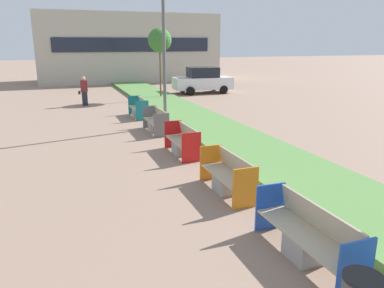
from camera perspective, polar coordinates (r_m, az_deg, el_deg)
The scene contains 11 objects.
planter_grass_strip at distance 12.15m, azimuth 10.74°, elevation -1.69°, with size 2.80×120.00×0.18m.
building_backdrop at distance 37.44m, azimuth -9.75°, elevation 14.24°, with size 16.40×6.55×6.15m.
bench_blue_frame at distance 6.79m, azimuth 17.15°, elevation -13.57°, with size 0.65×2.30×0.94m.
bench_orange_frame at distance 9.22m, azimuth 5.47°, elevation -5.17°, with size 0.65×2.00×0.94m.
bench_red_frame at distance 12.29m, azimuth -1.44°, elevation 0.10°, with size 0.65×1.93×0.94m.
bench_grey_frame at distance 15.47m, azimuth -5.46°, elevation 3.19°, with size 0.65×1.95×0.94m.
bench_teal_frame at distance 18.71m, azimuth -8.10°, elevation 5.19°, with size 0.65×1.88×0.94m.
street_lamp_post at distance 16.08m, azimuth -4.36°, elevation 17.88°, with size 0.24×0.44×7.88m.
sapling_tree_far at distance 24.47m, azimuth -4.95°, elevation 15.48°, with size 1.49×1.49×4.47m.
pedestrian_walking at distance 22.78m, azimuth -16.12°, elevation 7.78°, with size 0.53×0.24×1.68m.
parked_car_distant at distance 27.49m, azimuth 1.64°, elevation 9.66°, with size 4.30×2.02×1.86m.
Camera 1 is at (-2.82, 2.04, 3.56)m, focal length 35.00 mm.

